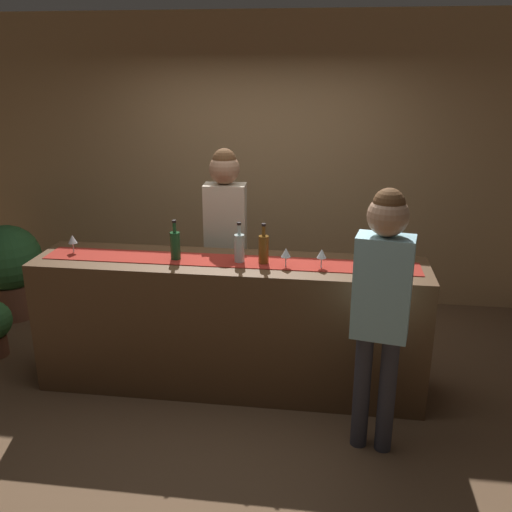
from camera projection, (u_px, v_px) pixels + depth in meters
name	position (u px, v px, depth m)	size (l,w,h in m)	color
ground_plane	(231.00, 384.00, 4.50)	(10.00, 10.00, 0.00)	brown
back_wall	(261.00, 162.00, 5.80)	(6.00, 0.12, 2.90)	tan
bar_counter	(230.00, 325.00, 4.33)	(2.92, 0.60, 1.04)	#543821
counter_runner_cloth	(229.00, 261.00, 4.16)	(2.78, 0.28, 0.01)	maroon
wine_bottle_amber	(264.00, 249.00, 4.07)	(0.07, 0.07, 0.30)	brown
wine_bottle_clear	(239.00, 248.00, 4.10)	(0.07, 0.07, 0.30)	#B2C6C1
wine_bottle_green	(175.00, 245.00, 4.16)	(0.07, 0.07, 0.30)	#194723
wine_glass_near_customer	(72.00, 240.00, 4.31)	(0.07, 0.07, 0.14)	silver
wine_glass_mid_counter	(286.00, 253.00, 4.00)	(0.07, 0.07, 0.14)	silver
wine_glass_far_end	(322.00, 254.00, 3.98)	(0.07, 0.07, 0.14)	silver
bartender	(226.00, 229.00, 4.69)	(0.35, 0.25, 1.78)	#26262B
customer_sipping	(382.00, 295.00, 3.42)	(0.37, 0.26, 1.75)	#33333D
potted_plant_tall	(9.00, 265.00, 5.53)	(0.64, 0.64, 0.94)	brown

